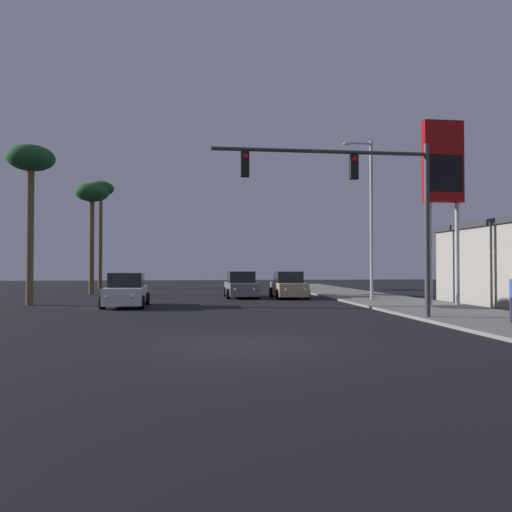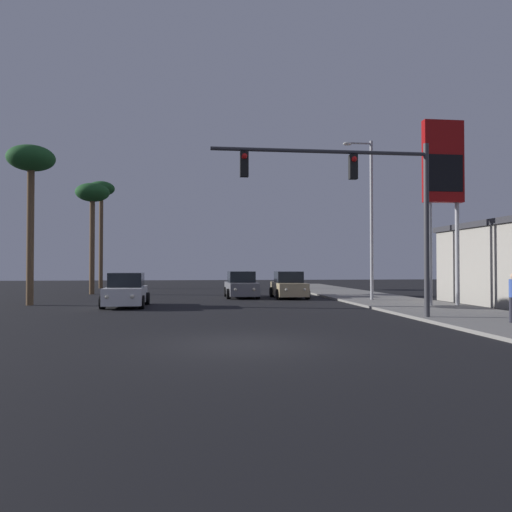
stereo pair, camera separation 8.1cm
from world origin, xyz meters
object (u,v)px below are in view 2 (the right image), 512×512
object	(u,v)px
street_lamp	(369,211)
car_grey	(241,286)
car_tan	(289,286)
palm_tree_far	(101,195)
palm_tree_mid	(92,198)
palm_tree_near	(31,167)
traffic_light_mast	(365,192)
car_white	(126,291)
gas_station_sign	(443,172)

from	to	relation	value
street_lamp	car_grey	bearing A→B (deg)	145.97
car_tan	palm_tree_far	world-z (taller)	palm_tree_far
palm_tree_mid	car_tan	bearing A→B (deg)	-23.65
palm_tree_near	palm_tree_far	distance (m)	20.05
palm_tree_near	traffic_light_mast	bearing A→B (deg)	-31.77
car_tan	palm_tree_far	bearing A→B (deg)	-46.31
car_grey	palm_tree_near	distance (m)	13.95
traffic_light_mast	street_lamp	size ratio (longest dim) A/B	0.91
car_white	car_tan	size ratio (longest dim) A/B	1.00
car_white	car_tan	bearing A→B (deg)	-149.92
palm_tree_far	palm_tree_mid	xyz separation A→B (m)	(1.24, -10.00, -1.60)
gas_station_sign	palm_tree_near	world-z (taller)	gas_station_sign
car_white	car_grey	xyz separation A→B (m)	(6.31, 6.45, 0.00)
street_lamp	palm_tree_far	distance (m)	27.17
car_tan	car_grey	xyz separation A→B (m)	(-2.95, 0.72, 0.00)
car_white	street_lamp	xyz separation A→B (m)	(13.16, 1.82, 4.36)
car_grey	palm_tree_far	world-z (taller)	palm_tree_far
traffic_light_mast	car_tan	bearing A→B (deg)	91.67
car_white	traffic_light_mast	size ratio (longest dim) A/B	0.53
car_tan	palm_tree_mid	distance (m)	15.72
car_grey	palm_tree_mid	world-z (taller)	palm_tree_mid
car_tan	palm_tree_near	xyz separation A→B (m)	(-14.32, -4.20, 6.41)
car_grey	gas_station_sign	world-z (taller)	gas_station_sign
palm_tree_far	car_tan	bearing A→B (deg)	-47.47
palm_tree_far	palm_tree_mid	world-z (taller)	palm_tree_far
palm_tree_far	street_lamp	bearing A→B (deg)	-46.97
gas_station_sign	palm_tree_mid	size ratio (longest dim) A/B	1.13
car_grey	traffic_light_mast	bearing A→B (deg)	101.68
street_lamp	gas_station_sign	bearing A→B (deg)	-62.13
car_white	palm_tree_mid	distance (m)	13.67
traffic_light_mast	palm_tree_near	xyz separation A→B (m)	(-14.71, 9.11, 2.40)
gas_station_sign	palm_tree_far	distance (m)	31.65
traffic_light_mast	street_lamp	world-z (taller)	street_lamp
street_lamp	palm_tree_near	size ratio (longest dim) A/B	1.09
car_white	palm_tree_far	bearing A→B (deg)	-77.99
car_grey	gas_station_sign	size ratio (longest dim) A/B	0.48
street_lamp	gas_station_sign	size ratio (longest dim) A/B	1.00
car_white	palm_tree_near	size ratio (longest dim) A/B	0.52
car_grey	street_lamp	bearing A→B (deg)	144.26
street_lamp	car_white	bearing A→B (deg)	-172.12
traffic_light_mast	street_lamp	bearing A→B (deg)	69.50
palm_tree_near	gas_station_sign	bearing A→B (deg)	-10.88
car_tan	traffic_light_mast	bearing A→B (deg)	92.83
gas_station_sign	traffic_light_mast	bearing A→B (deg)	-137.99
car_grey	palm_tree_far	xyz separation A→B (m)	(-11.54, 15.08, 7.76)
traffic_light_mast	street_lamp	distance (m)	10.04
car_white	street_lamp	distance (m)	13.99
street_lamp	palm_tree_mid	world-z (taller)	street_lamp
gas_station_sign	palm_tree_mid	bearing A→B (deg)	144.30
car_tan	street_lamp	size ratio (longest dim) A/B	0.48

